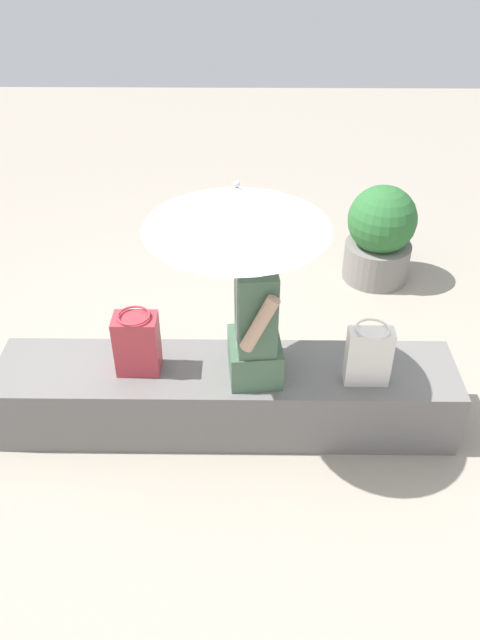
{
  "coord_description": "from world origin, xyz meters",
  "views": [
    {
      "loc": [
        -0.11,
        2.71,
        2.73
      ],
      "look_at": [
        -0.08,
        0.02,
        0.77
      ],
      "focal_mm": 35.17,
      "sensor_mm": 36.0,
      "label": 1
    }
  ],
  "objects_px": {
    "person_seated": "(255,316)",
    "tote_bag_canvas": "(137,343)",
    "parasol": "(237,208)",
    "planter_near": "(380,235)",
    "handbag_black": "(369,356)"
  },
  "relations": [
    {
      "from": "parasol",
      "to": "person_seated",
      "type": "bearing_deg",
      "value": -150.39
    },
    {
      "from": "person_seated",
      "to": "parasol",
      "type": "relative_size",
      "value": 0.77
    },
    {
      "from": "person_seated",
      "to": "tote_bag_canvas",
      "type": "xyz_separation_m",
      "value": [
        0.65,
        -0.02,
        -0.21
      ]
    },
    {
      "from": "planter_near",
      "to": "person_seated",
      "type": "bearing_deg",
      "value": 59.44
    },
    {
      "from": "person_seated",
      "to": "planter_near",
      "type": "distance_m",
      "value": 2.0
    },
    {
      "from": "person_seated",
      "to": "planter_near",
      "type": "bearing_deg",
      "value": -120.56
    },
    {
      "from": "person_seated",
      "to": "tote_bag_canvas",
      "type": "distance_m",
      "value": 0.68
    },
    {
      "from": "handbag_black",
      "to": "planter_near",
      "type": "xyz_separation_m",
      "value": [
        -0.39,
        -1.75,
        -0.21
      ]
    },
    {
      "from": "handbag_black",
      "to": "planter_near",
      "type": "distance_m",
      "value": 1.81
    },
    {
      "from": "person_seated",
      "to": "parasol",
      "type": "xyz_separation_m",
      "value": [
        0.09,
        0.05,
        0.65
      ]
    },
    {
      "from": "person_seated",
      "to": "planter_near",
      "type": "height_order",
      "value": "person_seated"
    },
    {
      "from": "person_seated",
      "to": "parasol",
      "type": "distance_m",
      "value": 0.66
    },
    {
      "from": "tote_bag_canvas",
      "to": "planter_near",
      "type": "height_order",
      "value": "tote_bag_canvas"
    },
    {
      "from": "person_seated",
      "to": "planter_near",
      "type": "xyz_separation_m",
      "value": [
        -1.0,
        -1.69,
        -0.42
      ]
    },
    {
      "from": "planter_near",
      "to": "handbag_black",
      "type": "bearing_deg",
      "value": 77.59
    }
  ]
}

